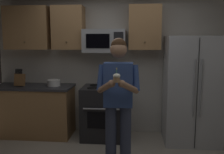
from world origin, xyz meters
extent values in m
cube|color=beige|center=(0.00, 1.75, 1.30)|extent=(4.40, 0.10, 2.60)
cube|color=black|center=(-0.15, 1.36, 0.46)|extent=(0.76, 0.66, 0.92)
cube|color=black|center=(-0.15, 1.02, 0.42)|extent=(0.48, 0.01, 0.28)
cylinder|color=#99999E|center=(-0.15, 1.00, 0.62)|extent=(0.60, 0.03, 0.03)
cylinder|color=black|center=(-0.33, 1.22, 0.93)|extent=(0.18, 0.18, 0.01)
cylinder|color=black|center=(0.03, 1.22, 0.93)|extent=(0.18, 0.18, 0.01)
cylinder|color=black|center=(-0.33, 1.50, 0.93)|extent=(0.18, 0.18, 0.01)
cylinder|color=black|center=(0.03, 1.50, 0.93)|extent=(0.18, 0.18, 0.01)
cube|color=#9EA0A5|center=(-0.15, 1.48, 1.72)|extent=(0.74, 0.40, 0.40)
cube|color=black|center=(-0.24, 1.28, 1.72)|extent=(0.40, 0.01, 0.24)
cube|color=black|center=(0.11, 1.28, 1.72)|extent=(0.16, 0.01, 0.30)
cube|color=#B7BABF|center=(1.35, 1.32, 0.90)|extent=(0.90, 0.72, 1.80)
cylinder|color=gray|center=(1.30, 0.94, 1.00)|extent=(0.02, 0.02, 0.90)
cylinder|color=gray|center=(1.40, 0.94, 1.00)|extent=(0.02, 0.02, 0.90)
cube|color=black|center=(1.35, 0.95, 0.90)|extent=(0.01, 0.01, 1.74)
cube|color=#9E7247|center=(-1.55, 1.53, 1.95)|extent=(0.80, 0.34, 0.76)
sphere|color=brown|center=(-1.55, 1.35, 1.70)|extent=(0.03, 0.03, 0.03)
cube|color=#9E7247|center=(-0.80, 1.53, 1.95)|extent=(0.55, 0.34, 0.76)
sphere|color=brown|center=(-0.80, 1.35, 1.70)|extent=(0.03, 0.03, 0.03)
cube|color=#9E7247|center=(0.55, 1.53, 1.95)|extent=(0.55, 0.34, 0.76)
sphere|color=brown|center=(0.55, 1.35, 1.70)|extent=(0.03, 0.03, 0.03)
cube|color=#9E7247|center=(-1.45, 1.38, 0.44)|extent=(1.40, 0.62, 0.88)
cube|color=#2D2D33|center=(-1.45, 1.38, 0.90)|extent=(1.44, 0.66, 0.04)
cube|color=brown|center=(-1.66, 1.33, 1.03)|extent=(0.16, 0.15, 0.24)
cylinder|color=black|center=(-1.72, 1.31, 1.19)|extent=(0.02, 0.04, 0.09)
cylinder|color=black|center=(-1.70, 1.31, 1.19)|extent=(0.02, 0.04, 0.09)
cylinder|color=black|center=(-1.67, 1.31, 1.19)|extent=(0.02, 0.04, 0.09)
cylinder|color=black|center=(-1.65, 1.31, 1.19)|extent=(0.02, 0.04, 0.09)
cylinder|color=black|center=(-1.63, 1.31, 1.19)|extent=(0.02, 0.04, 0.09)
cylinder|color=black|center=(-1.61, 1.31, 1.19)|extent=(0.02, 0.04, 0.09)
cylinder|color=white|center=(-1.06, 1.39, 0.97)|extent=(0.23, 0.23, 0.10)
torus|color=white|center=(-1.06, 1.39, 1.02)|extent=(0.24, 0.24, 0.01)
cylinder|color=#383F59|center=(0.07, 0.32, 0.43)|extent=(0.15, 0.15, 0.86)
cylinder|color=#383F59|center=(0.27, 0.32, 0.43)|extent=(0.15, 0.15, 0.86)
cube|color=#334C8C|center=(0.17, 0.32, 1.15)|extent=(0.38, 0.22, 0.58)
sphere|color=#A37556|center=(0.17, 0.32, 1.61)|extent=(0.22, 0.22, 0.22)
sphere|color=#382314|center=(0.17, 0.33, 1.66)|extent=(0.20, 0.20, 0.20)
cylinder|color=#334C8C|center=(-0.06, 0.29, 1.25)|extent=(0.15, 0.18, 0.35)
cylinder|color=#A37556|center=(0.02, 0.13, 1.15)|extent=(0.26, 0.33, 0.21)
sphere|color=#A37556|center=(0.11, 0.00, 1.22)|extent=(0.09, 0.09, 0.09)
cylinder|color=#334C8C|center=(0.39, 0.29, 1.25)|extent=(0.15, 0.18, 0.35)
cylinder|color=#A37556|center=(0.32, 0.13, 1.15)|extent=(0.26, 0.33, 0.21)
sphere|color=#A37556|center=(0.23, 0.00, 1.22)|extent=(0.09, 0.09, 0.09)
cylinder|color=#A87F56|center=(0.17, -0.02, 1.26)|extent=(0.08, 0.08, 0.06)
ellipsoid|color=white|center=(0.17, -0.02, 1.31)|extent=(0.09, 0.09, 0.06)
cylinder|color=#4CBF66|center=(0.17, -0.02, 1.36)|extent=(0.01, 0.01, 0.06)
ellipsoid|color=#FFD159|center=(0.17, -0.02, 1.40)|extent=(0.01, 0.01, 0.02)
camera|label=1|loc=(0.37, -2.94, 1.72)|focal=40.22mm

